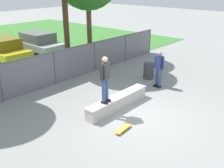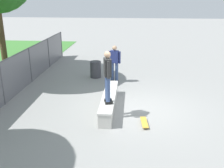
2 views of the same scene
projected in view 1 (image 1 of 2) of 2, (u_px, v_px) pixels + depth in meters
name	position (u px, v px, depth m)	size (l,w,h in m)	color
ground_plane	(141.00, 118.00, 10.11)	(80.00, 80.00, 0.00)	gray
concrete_ledge	(118.00, 102.00, 10.79)	(3.36, 0.51, 0.54)	#B7B5AD
skateboarder	(105.00, 78.00, 9.77)	(0.58, 0.35, 1.82)	black
skateboard	(123.00, 129.00, 9.21)	(0.81, 0.27, 0.09)	gold
chainlink_fence	(54.00, 66.00, 13.09)	(16.92, 0.07, 1.71)	#4C4C51
car_yellow	(2.00, 51.00, 16.39)	(2.08, 4.23, 1.66)	gold
car_silver	(38.00, 44.00, 18.13)	(2.08, 4.23, 1.66)	#B7BABF
bystander	(159.00, 67.00, 12.70)	(0.33, 0.59, 1.82)	black
trash_bin	(149.00, 71.00, 14.05)	(0.56, 0.56, 0.85)	#3F3F44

